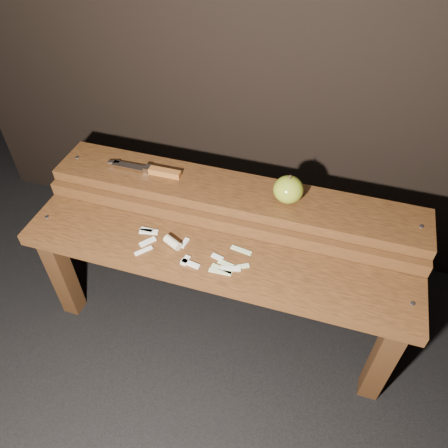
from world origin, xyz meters
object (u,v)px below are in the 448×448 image
(bench_rear_tier, at_px, (234,210))
(apple, at_px, (288,190))
(bench_front_tier, at_px, (212,274))
(knife, at_px, (156,171))

(bench_rear_tier, height_order, apple, apple)
(bench_front_tier, relative_size, bench_rear_tier, 1.00)
(apple, height_order, knife, apple)
(bench_front_tier, relative_size, apple, 12.75)
(bench_rear_tier, xyz_separation_m, apple, (0.17, 0.00, 0.13))
(bench_rear_tier, relative_size, knife, 4.64)
(knife, bearing_deg, bench_rear_tier, -1.05)
(apple, distance_m, knife, 0.44)
(bench_front_tier, height_order, apple, apple)
(bench_front_tier, height_order, knife, knife)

